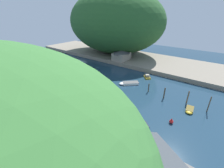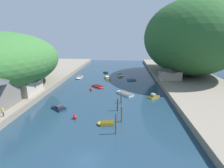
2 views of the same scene
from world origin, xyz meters
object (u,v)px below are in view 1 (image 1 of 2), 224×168
Objects in this scene: boat_red_skiff at (49,71)px; channel_buoy_far at (98,93)px; boat_small_dinghy at (128,83)px; boat_navy_launch at (137,126)px; boat_white_cruiser at (94,88)px; boathouse_shed at (66,131)px; boat_near_quay at (71,76)px; channel_buoy_near at (171,121)px; boat_far_upstream at (40,88)px; boat_open_rowboat at (189,110)px; right_bank_cottage at (122,55)px; boat_yellow_tender at (73,68)px; boat_cabin_cruiser at (96,69)px; boat_mid_channel at (147,76)px.

boat_red_skiff is 25.25m from channel_buoy_far.
channel_buoy_far reaches higher than boat_small_dinghy.
boat_white_cruiser is (6.62, 17.19, -0.11)m from boat_navy_launch.
boathouse_shed reaches higher than boat_near_quay.
boat_far_upstream is at bearing 102.92° from channel_buoy_near.
boat_open_rowboat is 6.47m from channel_buoy_near.
boathouse_shed is 7.71× the size of channel_buoy_near.
right_bank_cottage is 22.65m from boat_near_quay.
boathouse_shed reaches higher than boat_yellow_tender.
boat_white_cruiser is 1.28× the size of boat_red_skiff.
boat_near_quay is 9.66m from boat_cabin_cruiser.
channel_buoy_near is at bearing -108.37° from boat_red_skiff.
boat_near_quay is at bearing 65.91° from boat_small_dinghy.
boathouse_shed is 7.91× the size of channel_buoy_far.
boat_navy_launch is (2.60, -28.81, 0.02)m from boat_far_upstream.
boat_navy_launch is 39.50m from boat_red_skiff.
boat_small_dinghy reaches higher than boat_white_cruiser.
channel_buoy_near reaches higher than boat_red_skiff.
boat_small_dinghy is 1.46× the size of boat_cabin_cruiser.
boat_navy_launch is (10.52, -6.17, -3.30)m from boathouse_shed.
boat_small_dinghy is (-15.37, -12.84, -3.19)m from right_bank_cottage.
boat_yellow_tender is at bearing 67.73° from channel_buoy_far.
channel_buoy_far is at bearing 44.26° from boat_yellow_tender.
boat_mid_channel is (-7.42, -14.94, -3.16)m from right_bank_cottage.
boat_small_dinghy is 17.67m from boat_open_rowboat.
boathouse_shed is at bearing -125.39° from boat_mid_channel.
boat_open_rowboat is 21.21m from channel_buoy_far.
boathouse_shed reaches higher than channel_buoy_near.
boat_near_quay is (18.65, 22.72, -3.29)m from boathouse_shed.
boat_yellow_tender is 8.31m from boat_red_skiff.
boathouse_shed is 1.68× the size of boat_far_upstream.
boat_far_upstream is at bearing 90.02° from boat_small_dinghy.
boat_navy_launch is 3.73× the size of channel_buoy_near.
channel_buoy_far is (-8.18, -19.97, 0.04)m from boat_yellow_tender.
boat_yellow_tender is at bearing 17.98° from boat_navy_launch.
boathouse_shed is 25.77m from boat_small_dinghy.
right_bank_cottage is (40.48, 17.61, -0.09)m from boathouse_shed.
boat_mid_channel is 1.02× the size of boat_red_skiff.
boat_small_dinghy reaches higher than boat_cabin_cruiser.
channel_buoy_far is at bearing 19.92° from boat_navy_launch.
boat_navy_launch reaches higher than boat_white_cruiser.
channel_buoy_far is (-1.86, -3.40, 0.25)m from boat_white_cruiser.
boat_far_upstream is (7.92, 22.64, -3.32)m from boathouse_shed.
boathouse_shed is 2.07× the size of boat_navy_launch.
boat_mid_channel is 18.98m from boat_open_rowboat.
boat_small_dinghy is 1.14× the size of boat_white_cruiser.
boat_far_upstream is 1.40× the size of boat_mid_channel.
boat_yellow_tender reaches higher than boat_red_skiff.
boat_navy_launch reaches higher than boat_open_rowboat.
right_bank_cottage is at bearing -4.01° from boat_small_dinghy.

